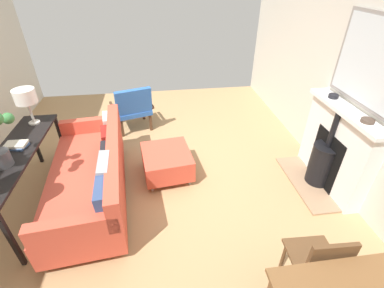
# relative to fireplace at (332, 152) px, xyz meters

# --- Properties ---
(ground_plane) EXTENTS (5.02, 6.39, 0.01)m
(ground_plane) POSITION_rel_fireplace_xyz_m (2.31, -0.37, -0.50)
(ground_plane) COLOR tan
(wall_left) EXTENTS (0.12, 6.39, 2.71)m
(wall_left) POSITION_rel_fireplace_xyz_m (-0.20, -0.37, 0.86)
(wall_left) COLOR beige
(wall_left) RESTS_ON ground
(fireplace) EXTENTS (0.57, 1.28, 1.12)m
(fireplace) POSITION_rel_fireplace_xyz_m (0.00, 0.00, 0.00)
(fireplace) COLOR #9E7A5B
(fireplace) RESTS_ON ground
(mirror_over_mantel) EXTENTS (0.04, 1.10, 0.95)m
(mirror_over_mantel) POSITION_rel_fireplace_xyz_m (-0.11, -0.00, 1.16)
(mirror_over_mantel) COLOR gray
(mantel_bowl_near) EXTENTS (0.12, 0.12, 0.05)m
(mantel_bowl_near) POSITION_rel_fireplace_xyz_m (-0.02, -0.32, 0.65)
(mantel_bowl_near) COLOR black
(mantel_bowl_near) RESTS_ON fireplace
(mantel_bowl_far) EXTENTS (0.14, 0.14, 0.04)m
(mantel_bowl_far) POSITION_rel_fireplace_xyz_m (-0.02, 0.33, 0.64)
(mantel_bowl_far) COLOR #47382D
(mantel_bowl_far) RESTS_ON fireplace
(sofa) EXTENTS (1.06, 2.13, 0.82)m
(sofa) POSITION_rel_fireplace_xyz_m (3.04, -0.13, -0.14)
(sofa) COLOR #B2B2B7
(sofa) RESTS_ON ground
(ottoman) EXTENTS (0.72, 0.77, 0.39)m
(ottoman) POSITION_rel_fireplace_xyz_m (2.12, -0.44, -0.26)
(ottoman) COLOR #B2B2B7
(ottoman) RESTS_ON ground
(armchair_accent) EXTENTS (0.80, 0.74, 0.84)m
(armchair_accent) POSITION_rel_fireplace_xyz_m (2.62, -1.80, -0.04)
(armchair_accent) COLOR #4C3321
(armchair_accent) RESTS_ON ground
(console_table) EXTENTS (0.44, 1.83, 0.77)m
(console_table) POSITION_rel_fireplace_xyz_m (3.82, -0.12, 0.19)
(console_table) COLOR black
(console_table) RESTS_ON ground
(table_lamp_near_end) EXTENTS (0.26, 0.26, 0.47)m
(table_lamp_near_end) POSITION_rel_fireplace_xyz_m (3.82, -0.81, 0.64)
(table_lamp_near_end) COLOR beige
(table_lamp_near_end) RESTS_ON console_table
(book_stack) EXTENTS (0.25, 0.20, 0.05)m
(book_stack) POSITION_rel_fireplace_xyz_m (3.82, -0.23, 0.30)
(book_stack) COLOR #38517F
(book_stack) RESTS_ON console_table
(dining_chair_near_fireplace) EXTENTS (0.42, 0.42, 0.83)m
(dining_chair_near_fireplace) POSITION_rel_fireplace_xyz_m (0.97, 1.42, -0.01)
(dining_chair_near_fireplace) COLOR brown
(dining_chair_near_fireplace) RESTS_ON ground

